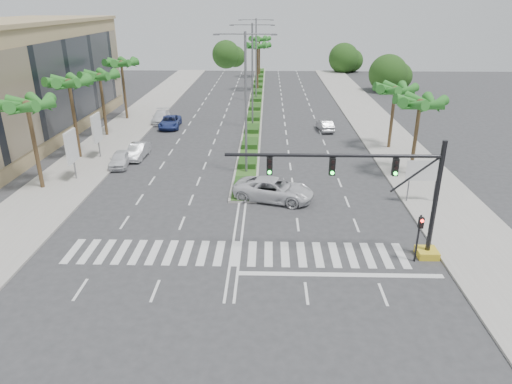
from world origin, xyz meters
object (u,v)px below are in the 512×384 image
car_parked_c (170,122)px  car_crossing (274,189)px  car_parked_b (138,151)px  car_right (325,125)px  car_parked_d (161,117)px  car_parked_a (120,159)px

car_parked_c → car_crossing: bearing=-63.7°
car_parked_b → car_right: (19.44, 10.77, -0.05)m
car_parked_b → car_crossing: bearing=-34.3°
car_parked_b → car_parked_d: (-0.86, 14.19, 0.02)m
car_parked_a → car_crossing: (14.18, -7.45, 0.16)m
car_right → car_parked_b: bearing=21.7°
car_parked_a → car_parked_b: 2.65m
car_parked_b → car_right: 22.22m
car_parked_a → car_crossing: size_ratio=0.66×
car_parked_c → car_crossing: car_crossing is taller
car_parked_d → car_crossing: size_ratio=0.82×
car_parked_a → car_parked_d: (0.13, 16.65, 0.03)m
car_parked_b → car_parked_d: size_ratio=0.86×
car_crossing → car_right: car_crossing is taller
car_parked_d → car_right: (20.30, -3.42, -0.06)m
car_right → car_parked_c: bearing=-10.3°
car_parked_b → car_parked_d: 14.22m
car_parked_a → car_parked_c: (1.79, 14.19, 0.01)m
car_parked_d → car_right: 20.58m
car_crossing → car_right: size_ratio=1.53×
car_parked_d → car_parked_a: bearing=-94.7°
car_parked_d → car_parked_b: bearing=-90.8°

